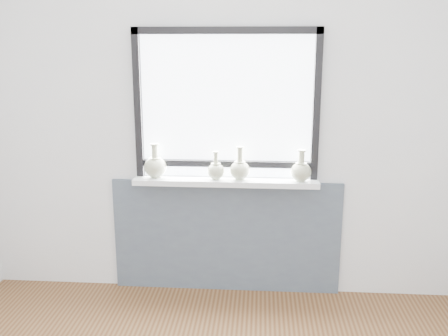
# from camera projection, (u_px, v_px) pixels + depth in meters

# --- Properties ---
(back_wall) EXTENTS (3.60, 0.02, 2.60)m
(back_wall) POSITION_uv_depth(u_px,v_px,m) (227.00, 121.00, 3.56)
(back_wall) COLOR silver
(back_wall) RESTS_ON ground
(apron_panel) EXTENTS (1.70, 0.03, 0.86)m
(apron_panel) POSITION_uv_depth(u_px,v_px,m) (226.00, 237.00, 3.74)
(apron_panel) COLOR #495764
(apron_panel) RESTS_ON ground
(windowsill) EXTENTS (1.32, 0.18, 0.04)m
(windowsill) POSITION_uv_depth(u_px,v_px,m) (226.00, 182.00, 3.57)
(windowsill) COLOR white
(windowsill) RESTS_ON apron_panel
(window) EXTENTS (1.30, 0.06, 1.05)m
(window) POSITION_uv_depth(u_px,v_px,m) (226.00, 102.00, 3.49)
(window) COLOR black
(window) RESTS_ON windowsill
(vase_a) EXTENTS (0.16, 0.16, 0.25)m
(vase_a) POSITION_uv_depth(u_px,v_px,m) (155.00, 166.00, 3.58)
(vase_a) COLOR #B8BF9B
(vase_a) RESTS_ON windowsill
(vase_b) EXTENTS (0.13, 0.13, 0.20)m
(vase_b) POSITION_uv_depth(u_px,v_px,m) (216.00, 170.00, 3.54)
(vase_b) COLOR #B8BF9B
(vase_b) RESTS_ON windowsill
(vase_c) EXTENTS (0.14, 0.14, 0.24)m
(vase_c) POSITION_uv_depth(u_px,v_px,m) (240.00, 169.00, 3.53)
(vase_c) COLOR #B8BF9B
(vase_c) RESTS_ON windowsill
(vase_d) EXTENTS (0.14, 0.14, 0.22)m
(vase_d) POSITION_uv_depth(u_px,v_px,m) (301.00, 171.00, 3.49)
(vase_d) COLOR #B8BF9B
(vase_d) RESTS_ON windowsill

